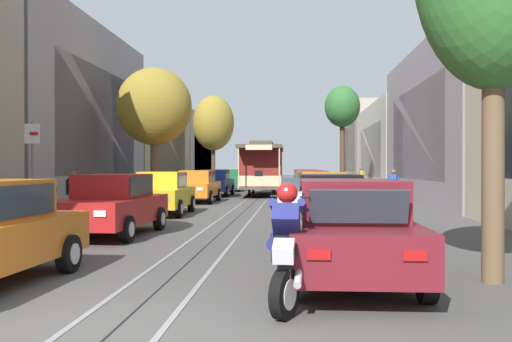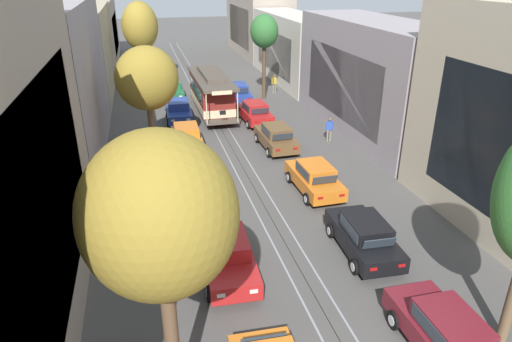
# 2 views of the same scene
# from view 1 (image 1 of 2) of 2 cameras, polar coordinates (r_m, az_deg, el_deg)

# --- Properties ---
(ground_plane) EXTENTS (166.18, 166.18, 0.00)m
(ground_plane) POSITION_cam_1_polar(r_m,az_deg,el_deg) (32.49, 0.35, -2.67)
(ground_plane) COLOR #4C4947
(trolley_track_rails) EXTENTS (1.14, 74.47, 0.01)m
(trolley_track_rails) POSITION_cam_1_polar(r_m,az_deg,el_deg) (37.12, 0.78, -2.27)
(trolley_track_rails) COLOR gray
(trolley_track_rails) RESTS_ON ground
(building_facade_left) EXTENTS (5.82, 66.17, 10.89)m
(building_facade_left) POSITION_cam_1_polar(r_m,az_deg,el_deg) (35.92, -16.77, 4.83)
(building_facade_left) COLOR gray
(building_facade_left) RESTS_ON ground
(building_facade_right) EXTENTS (5.30, 66.17, 9.59)m
(building_facade_right) POSITION_cam_1_polar(r_m,az_deg,el_deg) (38.19, 16.37, 3.88)
(building_facade_right) COLOR #BCAD93
(building_facade_right) RESTS_ON ground
(parked_car_red_second_left) EXTENTS (2.14, 4.42, 1.58)m
(parked_car_red_second_left) POSITION_cam_1_polar(r_m,az_deg,el_deg) (15.15, -14.24, -3.27)
(parked_car_red_second_left) COLOR red
(parked_car_red_second_left) RESTS_ON ground
(parked_car_yellow_mid_left) EXTENTS (2.06, 4.39, 1.58)m
(parked_car_yellow_mid_left) POSITION_cam_1_polar(r_m,az_deg,el_deg) (21.30, -9.41, -2.18)
(parked_car_yellow_mid_left) COLOR gold
(parked_car_yellow_mid_left) RESTS_ON ground
(parked_car_orange_fourth_left) EXTENTS (2.05, 4.38, 1.58)m
(parked_car_orange_fourth_left) POSITION_cam_1_polar(r_m,az_deg,el_deg) (28.24, -5.96, -1.53)
(parked_car_orange_fourth_left) COLOR orange
(parked_car_orange_fourth_left) RESTS_ON ground
(parked_car_blue_fifth_left) EXTENTS (2.07, 4.39, 1.58)m
(parked_car_blue_fifth_left) POSITION_cam_1_polar(r_m,az_deg,el_deg) (34.40, -4.12, -1.16)
(parked_car_blue_fifth_left) COLOR #233D93
(parked_car_blue_fifth_left) RESTS_ON ground
(parked_car_green_sixth_left) EXTENTS (2.02, 4.37, 1.58)m
(parked_car_green_sixth_left) POSITION_cam_1_polar(r_m,az_deg,el_deg) (40.97, -2.78, -0.90)
(parked_car_green_sixth_left) COLOR #1E6038
(parked_car_green_sixth_left) RESTS_ON ground
(parked_car_silver_far_left) EXTENTS (2.01, 4.36, 1.58)m
(parked_car_silver_far_left) POSITION_cam_1_polar(r_m,az_deg,el_deg) (47.17, -1.95, -0.72)
(parked_car_silver_far_left) COLOR #B7B7BC
(parked_car_silver_far_left) RESTS_ON ground
(parked_car_maroon_near_right) EXTENTS (2.00, 4.36, 1.58)m
(parked_car_maroon_near_right) POSITION_cam_1_polar(r_m,az_deg,el_deg) (8.90, 9.30, -5.90)
(parked_car_maroon_near_right) COLOR maroon
(parked_car_maroon_near_right) RESTS_ON ground
(parked_car_black_second_right) EXTENTS (2.14, 4.42, 1.58)m
(parked_car_black_second_right) POSITION_cam_1_polar(r_m,az_deg,el_deg) (14.45, 7.53, -3.44)
(parked_car_black_second_right) COLOR black
(parked_car_black_second_right) RESTS_ON ground
(parked_car_orange_mid_right) EXTENTS (2.07, 4.39, 1.58)m
(parked_car_orange_mid_right) POSITION_cam_1_polar(r_m,az_deg,el_deg) (20.19, 6.62, -2.33)
(parked_car_orange_mid_right) COLOR orange
(parked_car_orange_mid_right) RESTS_ON ground
(parked_car_brown_fourth_right) EXTENTS (2.07, 4.39, 1.58)m
(parked_car_brown_fourth_right) POSITION_cam_1_polar(r_m,az_deg,el_deg) (26.63, 5.57, -1.65)
(parked_car_brown_fourth_right) COLOR brown
(parked_car_brown_fourth_right) RESTS_ON ground
(parked_car_red_fifth_right) EXTENTS (2.15, 4.42, 1.58)m
(parked_car_red_fifth_right) POSITION_cam_1_polar(r_m,az_deg,el_deg) (32.28, 5.24, -1.27)
(parked_car_red_fifth_right) COLOR red
(parked_car_red_fifth_right) RESTS_ON ground
(parked_car_blue_sixth_right) EXTENTS (2.08, 4.40, 1.58)m
(parked_car_blue_sixth_right) POSITION_cam_1_polar(r_m,az_deg,el_deg) (38.50, 5.03, -0.99)
(parked_car_blue_sixth_right) COLOR #233D93
(parked_car_blue_sixth_right) RESTS_ON ground
(street_tree_kerb_left_second) EXTENTS (3.75, 3.08, 6.68)m
(street_tree_kerb_left_second) POSITION_cam_1_polar(r_m,az_deg,el_deg) (28.78, -10.19, 6.33)
(street_tree_kerb_left_second) COLOR brown
(street_tree_kerb_left_second) RESTS_ON ground
(street_tree_kerb_left_mid) EXTENTS (3.54, 3.85, 7.87)m
(street_tree_kerb_left_mid) POSITION_cam_1_polar(r_m,az_deg,el_deg) (49.16, -4.29, 4.80)
(street_tree_kerb_left_mid) COLOR #4C3826
(street_tree_kerb_left_mid) RESTS_ON ground
(street_tree_kerb_right_second) EXTENTS (2.39, 2.63, 7.25)m
(street_tree_kerb_right_second) POSITION_cam_1_polar(r_m,az_deg,el_deg) (39.22, 8.66, 6.27)
(street_tree_kerb_right_second) COLOR #4C3826
(street_tree_kerb_right_second) RESTS_ON ground
(cable_car_trolley) EXTENTS (2.67, 9.15, 3.28)m
(cable_car_trolley) POSITION_cam_1_polar(r_m,az_deg,el_deg) (35.67, 0.66, 0.28)
(cable_car_trolley) COLOR maroon
(cable_car_trolley) RESTS_ON ground
(motorcycle_with_rider) EXTENTS (0.54, 1.91, 1.63)m
(motorcycle_with_rider) POSITION_cam_1_polar(r_m,az_deg,el_deg) (7.20, 3.22, -6.94)
(motorcycle_with_rider) COLOR black
(motorcycle_with_rider) RESTS_ON ground
(pedestrian_on_left_pavement) EXTENTS (0.55, 0.38, 1.72)m
(pedestrian_on_left_pavement) POSITION_cam_1_polar(r_m,az_deg,el_deg) (40.78, 10.48, -0.67)
(pedestrian_on_left_pavement) COLOR slate
(pedestrian_on_left_pavement) RESTS_ON ground
(pedestrian_on_right_pavement) EXTENTS (0.55, 0.37, 1.64)m
(pedestrian_on_right_pavement) POSITION_cam_1_polar(r_m,az_deg,el_deg) (27.48, 13.63, -1.33)
(pedestrian_on_right_pavement) COLOR slate
(pedestrian_on_right_pavement) RESTS_ON ground
(pedestrian_crossing_far) EXTENTS (0.55, 0.40, 1.61)m
(pedestrian_crossing_far) POSITION_cam_1_polar(r_m,az_deg,el_deg) (20.74, -17.83, -1.97)
(pedestrian_crossing_far) COLOR slate
(pedestrian_crossing_far) RESTS_ON ground
(street_sign_post) EXTENTS (0.36, 0.09, 2.88)m
(street_sign_post) POSITION_cam_1_polar(r_m,az_deg,el_deg) (14.82, -21.52, 0.42)
(street_sign_post) COLOR slate
(street_sign_post) RESTS_ON ground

